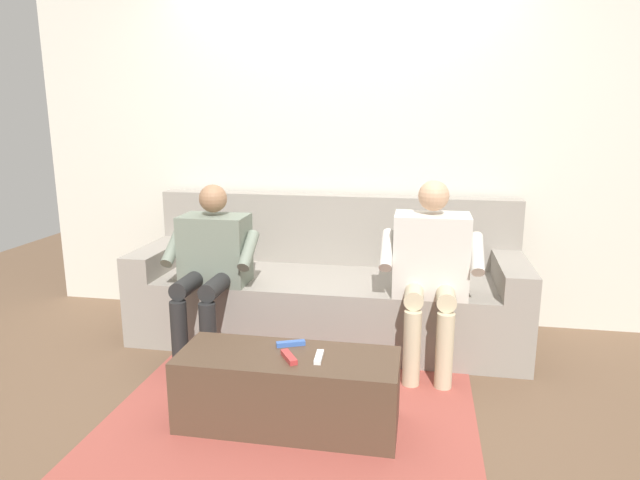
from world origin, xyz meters
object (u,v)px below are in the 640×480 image
Objects in this scene: coffee_table at (288,390)px; person_right_seated at (211,259)px; person_left_seated at (431,263)px; remote_white at (319,357)px; remote_blue at (291,344)px; remote_red at (289,357)px; couch at (328,292)px.

person_right_seated reaches higher than coffee_table.
remote_white is at bearing 57.55° from person_left_seated.
person_right_seated is at bearing 1.20° from person_left_seated.
coffee_table is at bearing -107.43° from remote_blue.
person_right_seated is 1.18m from remote_white.
remote_red is at bearing -102.74° from remote_blue.
remote_white is (-0.16, 0.02, 0.19)m from coffee_table.
person_left_seated reaches higher than coffee_table.
person_left_seated is 8.28× the size of remote_white.
couch is at bearing -31.54° from remote_red.
remote_red is 1.00× the size of remote_blue.
couch reaches higher than remote_red.
coffee_table is (0.00, 1.18, -0.12)m from couch.
remote_white is at bearing -59.96° from remote_blue.
couch is 2.40× the size of coffee_table.
remote_red is 0.16m from remote_blue.
coffee_table is at bearing 49.82° from person_left_seated.
couch reaches higher than remote_blue.
couch is 0.85m from person_left_seated.
couch is 1.08m from remote_blue.
couch is 17.76× the size of remote_blue.
coffee_table is 0.95× the size of person_left_seated.
person_right_seated is at bearing 7.84° from remote_red.
person_right_seated is 7.42× the size of remote_blue.
couch reaches higher than remote_white.
remote_red is at bearing 90.84° from couch.
couch is 18.86× the size of remote_white.
remote_red is (-0.02, 0.05, 0.20)m from coffee_table.
coffee_table is 1.12m from person_right_seated.
remote_white is 0.21m from remote_blue.
remote_blue reaches higher than remote_white.
couch is at bearing -149.11° from person_right_seated.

